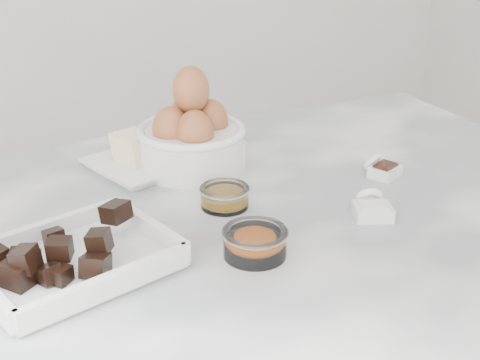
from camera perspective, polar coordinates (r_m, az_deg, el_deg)
name	(u,v)px	position (r m, az deg, el deg)	size (l,w,h in m)	color
marble_slab	(236,227)	(0.98, -0.34, -4.08)	(1.20, 0.80, 0.04)	silver
chocolate_dish	(73,254)	(0.85, -14.04, -6.11)	(0.27, 0.24, 0.06)	white
butter_plate	(141,156)	(1.13, -8.41, 2.05)	(0.20, 0.20, 0.06)	white
sugar_ramekin	(223,155)	(1.11, -1.45, 2.16)	(0.08, 0.08, 0.05)	white
egg_bowl	(191,136)	(1.11, -4.18, 3.75)	(0.18, 0.18, 0.17)	white
honey_bowl	(225,196)	(0.99, -1.32, -1.39)	(0.07, 0.07, 0.03)	white
zest_bowl	(255,241)	(0.86, 1.28, -5.25)	(0.09, 0.09, 0.04)	white
vanilla_spoon	(382,168)	(1.12, 12.02, 0.98)	(0.06, 0.07, 0.04)	white
salt_spoon	(372,207)	(0.98, 11.19, -2.31)	(0.07, 0.08, 0.04)	white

